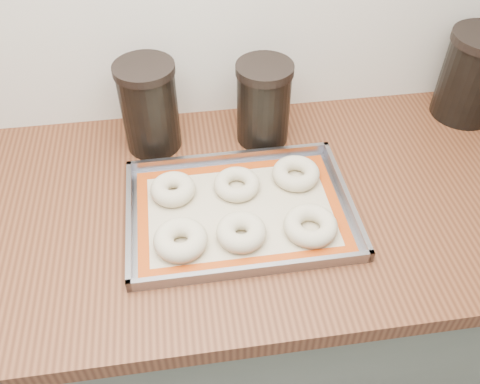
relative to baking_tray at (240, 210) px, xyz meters
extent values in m
cube|color=slate|center=(0.23, 0.04, -0.48)|extent=(3.00, 0.65, 0.86)
cube|color=brown|center=(0.23, 0.04, -0.03)|extent=(3.06, 0.68, 0.04)
cube|color=gray|center=(0.00, 0.00, 0.00)|extent=(0.46, 0.33, 0.00)
cube|color=gray|center=(0.00, 0.16, 0.01)|extent=(0.46, 0.01, 0.02)
cube|color=gray|center=(0.00, -0.16, 0.01)|extent=(0.46, 0.01, 0.02)
cube|color=gray|center=(-0.22, 0.00, 0.01)|extent=(0.01, 0.33, 0.02)
cube|color=gray|center=(0.22, 0.00, 0.01)|extent=(0.01, 0.33, 0.02)
cube|color=#C6B793|center=(0.00, 0.00, 0.00)|extent=(0.42, 0.29, 0.00)
cube|color=#AD3B0B|center=(0.00, 0.13, 0.00)|extent=(0.42, 0.02, 0.00)
cube|color=#AD3B0B|center=(0.00, -0.13, 0.00)|extent=(0.42, 0.02, 0.00)
cube|color=#AD3B0B|center=(-0.20, 0.00, 0.00)|extent=(0.02, 0.25, 0.00)
cube|color=#AD3B0B|center=(0.20, 0.00, 0.00)|extent=(0.02, 0.25, 0.00)
torus|color=beige|center=(-0.13, -0.08, 0.02)|extent=(0.11, 0.11, 0.04)
torus|color=beige|center=(-0.01, -0.07, 0.02)|extent=(0.12, 0.12, 0.04)
torus|color=beige|center=(0.13, -0.07, 0.01)|extent=(0.13, 0.13, 0.03)
torus|color=beige|center=(-0.13, 0.07, 0.02)|extent=(0.11, 0.11, 0.04)
torus|color=beige|center=(0.00, 0.06, 0.01)|extent=(0.11, 0.11, 0.03)
torus|color=beige|center=(0.13, 0.08, 0.01)|extent=(0.13, 0.13, 0.03)
cylinder|color=black|center=(-0.17, 0.25, 0.09)|extent=(0.13, 0.13, 0.19)
cylinder|color=black|center=(-0.17, 0.25, 0.20)|extent=(0.13, 0.13, 0.02)
cylinder|color=black|center=(0.09, 0.24, 0.08)|extent=(0.12, 0.12, 0.18)
cylinder|color=black|center=(0.09, 0.24, 0.18)|extent=(0.13, 0.13, 0.02)
cylinder|color=black|center=(0.61, 0.26, 0.09)|extent=(0.15, 0.15, 0.20)
camera|label=1|loc=(-0.10, -0.71, 0.77)|focal=38.00mm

